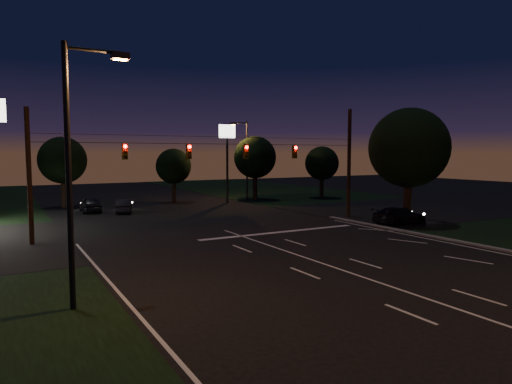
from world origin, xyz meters
TOP-DOWN VIEW (x-y plane):
  - ground at (0.00, 0.00)m, footprint 140.00×140.00m
  - cross_street_right at (20.00, 16.00)m, footprint 20.00×16.00m
  - center_line at (0.00, -6.00)m, footprint 0.14×40.00m
  - stop_bar at (3.00, 11.50)m, footprint 12.00×0.50m
  - utility_pole_right at (12.00, 15.00)m, footprint 0.30×0.30m
  - utility_pole_left at (-12.00, 15.00)m, footprint 0.28×0.28m
  - signal_span at (-0.00, 14.96)m, footprint 24.00×0.40m
  - pole_sign_right at (8.00, 30.00)m, footprint 1.80×0.30m
  - street_light_left at (-11.24, 2.00)m, footprint 2.20×0.35m
  - street_light_right_far at (11.24, 32.00)m, footprint 2.20×0.35m
  - tree_right_near at (13.53, 10.17)m, footprint 6.00×6.00m
  - tree_far_b at (-7.98, 34.13)m, footprint 4.60×4.60m
  - tree_far_c at (3.02, 33.10)m, footprint 3.80×3.80m
  - tree_far_d at (12.02, 31.13)m, footprint 4.80×4.80m
  - tree_far_e at (20.02, 29.11)m, footprint 4.00×4.00m
  - car_oncoming_a at (-6.34, 28.97)m, footprint 1.91×4.25m
  - car_oncoming_b at (-3.81, 27.02)m, footprint 2.30×3.97m
  - car_cross at (12.69, 10.00)m, footprint 4.56×1.91m

SIDE VIEW (x-z plane):
  - ground at x=0.00m, z-range 0.00..0.00m
  - cross_street_right at x=20.00m, z-range -0.01..0.01m
  - utility_pole_right at x=12.00m, z-range -4.50..4.50m
  - utility_pole_left at x=-12.00m, z-range -4.00..4.00m
  - center_line at x=0.00m, z-range 0.00..0.01m
  - stop_bar at x=3.00m, z-range 0.00..0.01m
  - car_oncoming_b at x=-3.81m, z-range 0.00..1.24m
  - car_cross at x=12.69m, z-range 0.00..1.31m
  - car_oncoming_a at x=-6.34m, z-range 0.00..1.42m
  - tree_far_c at x=3.02m, z-range 0.97..6.83m
  - tree_far_e at x=20.02m, z-range 1.03..7.20m
  - tree_far_b at x=-7.98m, z-range 1.12..8.10m
  - tree_far_d at x=12.02m, z-range 1.18..8.47m
  - street_light_left at x=-11.24m, z-range 0.74..9.74m
  - street_light_right_far at x=11.24m, z-range 0.74..9.74m
  - signal_span at x=0.00m, z-range 4.72..6.28m
  - tree_right_near at x=13.53m, z-range 1.30..10.06m
  - pole_sign_right at x=8.00m, z-range 2.04..10.44m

